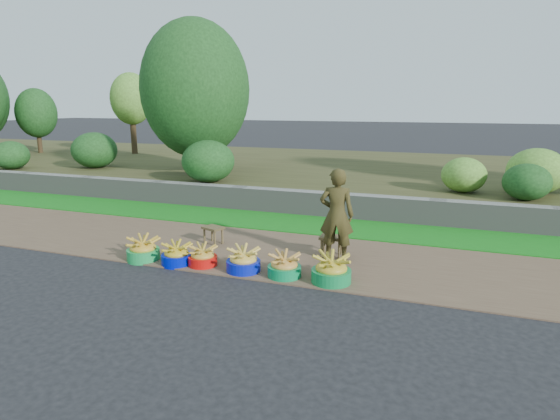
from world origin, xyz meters
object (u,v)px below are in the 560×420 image
(stool_left, at_px, (213,230))
(basin_e, at_px, (284,267))
(basin_c, at_px, (203,257))
(basin_f, at_px, (331,271))
(basin_a, at_px, (143,250))
(vendor_woman, at_px, (337,215))
(stool_right, at_px, (332,240))
(basin_b, at_px, (177,255))
(basin_d, at_px, (243,261))

(stool_left, bearing_deg, basin_e, -32.27)
(basin_c, distance_m, basin_f, 2.04)
(basin_a, bearing_deg, basin_f, 1.39)
(basin_a, xyz_separation_m, stool_left, (0.65, 1.16, 0.09))
(basin_c, distance_m, vendor_woman, 2.18)
(vendor_woman, bearing_deg, stool_right, -67.12)
(basin_c, bearing_deg, basin_f, -0.03)
(basin_c, xyz_separation_m, stool_right, (1.76, 1.14, 0.14))
(basin_a, height_order, stool_right, basin_a)
(basin_a, relative_size, basin_b, 1.09)
(basin_d, height_order, basin_e, basin_d)
(stool_left, xyz_separation_m, vendor_woman, (2.26, -0.14, 0.50))
(basin_c, relative_size, stool_right, 1.15)
(stool_right, xyz_separation_m, vendor_woman, (0.12, -0.20, 0.47))
(basin_d, distance_m, basin_e, 0.65)
(basin_a, bearing_deg, basin_e, 1.49)
(stool_left, distance_m, vendor_woman, 2.32)
(stool_left, bearing_deg, vendor_woman, -3.62)
(stool_right, distance_m, vendor_woman, 0.53)
(basin_b, bearing_deg, vendor_woman, 23.85)
(basin_d, bearing_deg, basin_c, 178.55)
(basin_a, height_order, basin_c, basin_a)
(basin_f, distance_m, vendor_woman, 1.11)
(basin_b, height_order, stool_right, same)
(vendor_woman, bearing_deg, basin_d, 31.52)
(stool_left, bearing_deg, basin_a, -119.27)
(basin_c, xyz_separation_m, stool_left, (-0.39, 1.08, 0.11))
(basin_b, bearing_deg, basin_e, 1.96)
(basin_b, distance_m, vendor_woman, 2.58)
(basin_d, xyz_separation_m, vendor_woman, (1.18, 0.96, 0.59))
(basin_e, height_order, stool_right, basin_e)
(vendor_woman, bearing_deg, basin_a, 11.59)
(basin_c, relative_size, vendor_woman, 0.30)
(basin_c, xyz_separation_m, basin_d, (0.70, -0.02, 0.02))
(basin_a, xyz_separation_m, stool_right, (2.80, 1.21, 0.11))
(basin_b, xyz_separation_m, vendor_woman, (2.29, 1.01, 0.60))
(basin_a, xyz_separation_m, basin_f, (3.08, 0.07, 0.01))
(basin_b, xyz_separation_m, basin_e, (1.76, 0.06, 0.00))
(basin_c, bearing_deg, basin_a, -175.82)
(basin_e, height_order, basin_f, basin_f)
(basin_a, height_order, vendor_woman, vendor_woman)
(basin_c, bearing_deg, basin_d, -1.45)
(basin_a, distance_m, stool_left, 1.33)
(basin_d, xyz_separation_m, basin_f, (1.34, 0.02, 0.02))
(basin_e, relative_size, vendor_woman, 0.33)
(basin_a, relative_size, basin_e, 1.06)
(basin_c, xyz_separation_m, vendor_woman, (1.87, 0.94, 0.61))
(basin_c, bearing_deg, stool_left, 109.79)
(basin_d, relative_size, stool_right, 1.30)
(basin_e, relative_size, stool_left, 1.17)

